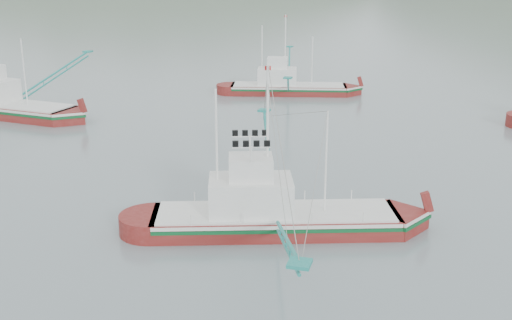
# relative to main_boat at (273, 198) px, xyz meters

# --- Properties ---
(ground) EXTENTS (1200.00, 1200.00, 0.00)m
(ground) POSITION_rel_main_boat_xyz_m (-1.90, -2.85, -2.03)
(ground) COLOR slate
(ground) RESTS_ON ground
(main_boat) EXTENTS (14.62, 24.93, 10.38)m
(main_boat) POSITION_rel_main_boat_xyz_m (0.00, 0.00, 0.00)
(main_boat) COLOR maroon
(main_boat) RESTS_ON ground
(bg_boat_far) EXTENTS (13.95, 24.11, 9.89)m
(bg_boat_far) POSITION_rel_main_boat_xyz_m (-8.34, 39.58, -0.28)
(bg_boat_far) COLOR maroon
(bg_boat_far) RESTS_ON ground
(bg_boat_left) EXTENTS (16.13, 28.40, 11.54)m
(bg_boat_left) POSITION_rel_main_boat_xyz_m (-33.69, 20.98, -0.28)
(bg_boat_left) COLOR maroon
(bg_boat_left) RESTS_ON ground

